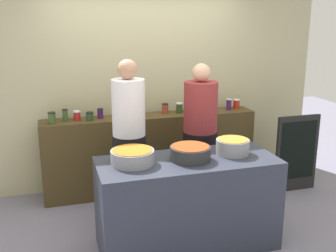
% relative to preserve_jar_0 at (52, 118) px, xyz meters
% --- Properties ---
extents(ground, '(12.00, 12.00, 0.00)m').
position_rel_preserve_jar_0_xyz_m(ground, '(1.19, -1.04, -1.06)').
color(ground, gray).
extents(storefront_wall, '(4.80, 0.12, 3.00)m').
position_rel_preserve_jar_0_xyz_m(storefront_wall, '(1.19, 0.41, 0.44)').
color(storefront_wall, '#B9B286').
rests_on(storefront_wall, ground).
extents(display_shelf, '(2.70, 0.36, 0.99)m').
position_rel_preserve_jar_0_xyz_m(display_shelf, '(1.19, 0.06, -0.56)').
color(display_shelf, '#47371C').
rests_on(display_shelf, ground).
extents(prep_table, '(1.70, 0.70, 0.89)m').
position_rel_preserve_jar_0_xyz_m(prep_table, '(1.19, -1.34, -0.61)').
color(prep_table, '#2C303F').
rests_on(prep_table, ground).
extents(preserve_jar_0, '(0.09, 0.09, 0.13)m').
position_rel_preserve_jar_0_xyz_m(preserve_jar_0, '(0.00, 0.00, 0.00)').
color(preserve_jar_0, '#3C5621').
rests_on(preserve_jar_0, display_shelf).
extents(preserve_jar_1, '(0.07, 0.07, 0.14)m').
position_rel_preserve_jar_0_xyz_m(preserve_jar_1, '(0.15, 0.08, 0.01)').
color(preserve_jar_1, '#39572D').
rests_on(preserve_jar_1, display_shelf).
extents(preserve_jar_2, '(0.08, 0.08, 0.12)m').
position_rel_preserve_jar_0_xyz_m(preserve_jar_2, '(0.29, 0.07, -0.01)').
color(preserve_jar_2, '#AA211F').
rests_on(preserve_jar_2, display_shelf).
extents(preserve_jar_3, '(0.09, 0.09, 0.10)m').
position_rel_preserve_jar_0_xyz_m(preserve_jar_3, '(0.43, 0.02, -0.01)').
color(preserve_jar_3, '#2A4822').
rests_on(preserve_jar_3, display_shelf).
extents(preserve_jar_4, '(0.07, 0.07, 0.12)m').
position_rel_preserve_jar_0_xyz_m(preserve_jar_4, '(0.57, 0.09, -0.01)').
color(preserve_jar_4, '#401755').
rests_on(preserve_jar_4, display_shelf).
extents(preserve_jar_5, '(0.07, 0.07, 0.12)m').
position_rel_preserve_jar_0_xyz_m(preserve_jar_5, '(0.82, 0.07, -0.00)').
color(preserve_jar_5, '#AF2A21').
rests_on(preserve_jar_5, display_shelf).
extents(preserve_jar_6, '(0.07, 0.07, 0.10)m').
position_rel_preserve_jar_0_xyz_m(preserve_jar_6, '(0.94, 0.12, -0.02)').
color(preserve_jar_6, gold).
rests_on(preserve_jar_6, display_shelf).
extents(preserve_jar_7, '(0.09, 0.09, 0.13)m').
position_rel_preserve_jar_0_xyz_m(preserve_jar_7, '(1.39, 0.12, -0.00)').
color(preserve_jar_7, brown).
rests_on(preserve_jar_7, display_shelf).
extents(preserve_jar_8, '(0.09, 0.09, 0.13)m').
position_rel_preserve_jar_0_xyz_m(preserve_jar_8, '(1.57, 0.09, -0.00)').
color(preserve_jar_8, '#2D431F').
rests_on(preserve_jar_8, display_shelf).
extents(preserve_jar_9, '(0.09, 0.09, 0.13)m').
position_rel_preserve_jar_0_xyz_m(preserve_jar_9, '(1.79, 0.05, -0.00)').
color(preserve_jar_9, '#395323').
rests_on(preserve_jar_9, display_shelf).
extents(preserve_jar_10, '(0.07, 0.07, 0.10)m').
position_rel_preserve_jar_0_xyz_m(preserve_jar_10, '(1.92, -0.01, -0.02)').
color(preserve_jar_10, olive).
rests_on(preserve_jar_10, display_shelf).
extents(preserve_jar_11, '(0.07, 0.07, 0.15)m').
position_rel_preserve_jar_0_xyz_m(preserve_jar_11, '(2.26, 0.08, 0.01)').
color(preserve_jar_11, '#3E1951').
rests_on(preserve_jar_11, display_shelf).
extents(preserve_jar_12, '(0.09, 0.09, 0.13)m').
position_rel_preserve_jar_0_xyz_m(preserve_jar_12, '(2.38, 0.11, -0.00)').
color(preserve_jar_12, '#B32615').
rests_on(preserve_jar_12, display_shelf).
extents(cooking_pot_left, '(0.40, 0.40, 0.13)m').
position_rel_preserve_jar_0_xyz_m(cooking_pot_left, '(0.67, -1.29, -0.10)').
color(cooking_pot_left, gray).
rests_on(cooking_pot_left, prep_table).
extents(cooking_pot_center, '(0.38, 0.38, 0.13)m').
position_rel_preserve_jar_0_xyz_m(cooking_pot_center, '(1.21, -1.34, -0.10)').
color(cooking_pot_center, '#2D2D2D').
rests_on(cooking_pot_center, prep_table).
extents(cooking_pot_right, '(0.32, 0.32, 0.15)m').
position_rel_preserve_jar_0_xyz_m(cooking_pot_right, '(1.66, -1.29, -0.10)').
color(cooking_pot_right, gray).
rests_on(cooking_pot_right, prep_table).
extents(cook_with_tongs, '(0.36, 0.36, 1.77)m').
position_rel_preserve_jar_0_xyz_m(cook_with_tongs, '(0.77, -0.63, -0.26)').
color(cook_with_tongs, black).
rests_on(cook_with_tongs, ground).
extents(cook_in_cap, '(0.40, 0.40, 1.70)m').
position_rel_preserve_jar_0_xyz_m(cook_in_cap, '(1.60, -0.57, -0.30)').
color(cook_in_cap, black).
rests_on(cook_in_cap, ground).
extents(chalkboard_sign, '(0.59, 0.05, 1.00)m').
position_rel_preserve_jar_0_xyz_m(chalkboard_sign, '(2.96, -0.49, -0.56)').
color(chalkboard_sign, black).
rests_on(chalkboard_sign, ground).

